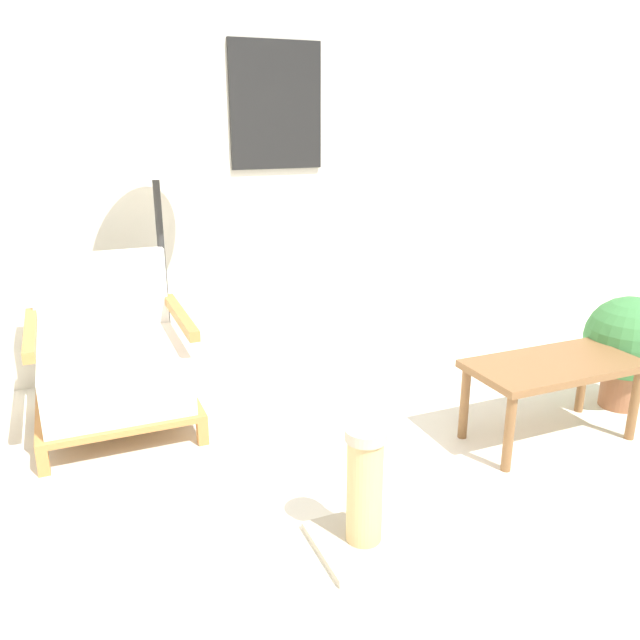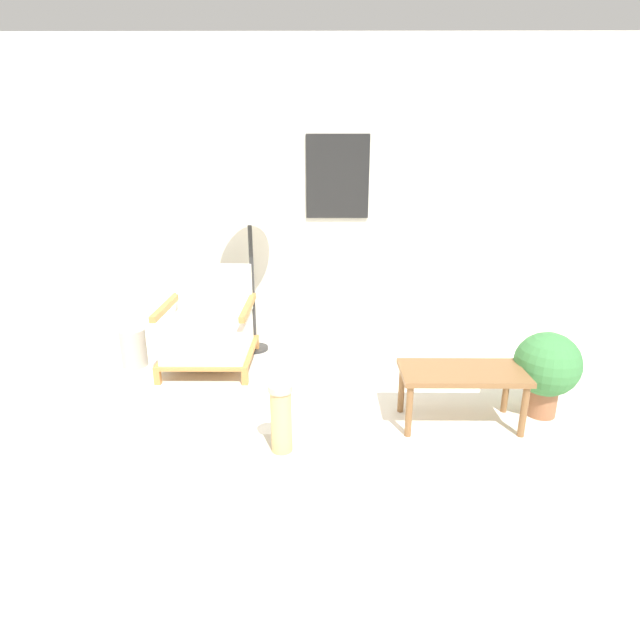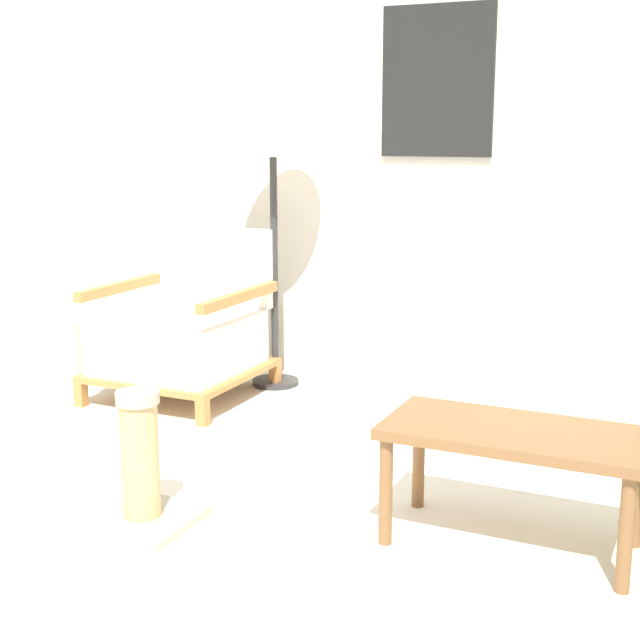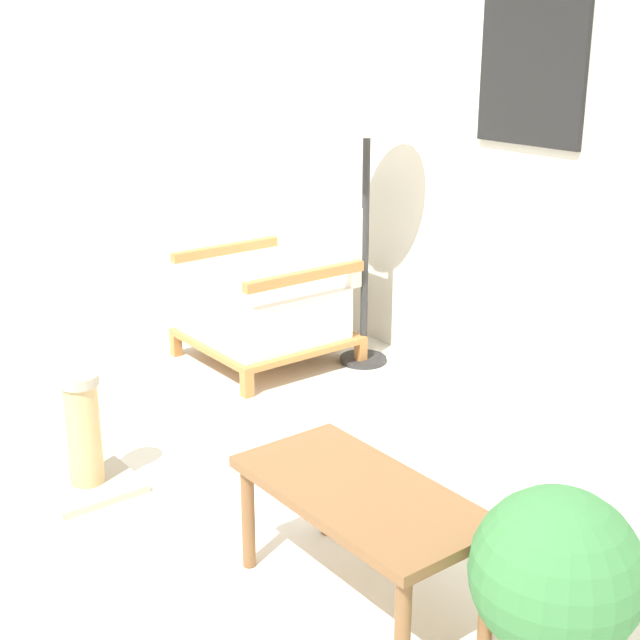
{
  "view_description": "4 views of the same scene",
  "coord_description": "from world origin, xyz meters",
  "px_view_note": "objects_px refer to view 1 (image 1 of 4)",
  "views": [
    {
      "loc": [
        -0.95,
        -1.23,
        1.47
      ],
      "look_at": [
        0.17,
        1.41,
        0.55
      ],
      "focal_mm": 35.0,
      "sensor_mm": 36.0,
      "label": 1
    },
    {
      "loc": [
        0.19,
        -2.18,
        1.77
      ],
      "look_at": [
        0.17,
        1.41,
        0.55
      ],
      "focal_mm": 28.0,
      "sensor_mm": 36.0,
      "label": 2
    },
    {
      "loc": [
        1.69,
        -1.85,
        1.32
      ],
      "look_at": [
        0.17,
        1.41,
        0.55
      ],
      "focal_mm": 50.0,
      "sensor_mm": 36.0,
      "label": 3
    },
    {
      "loc": [
        2.89,
        -0.68,
        1.7
      ],
      "look_at": [
        0.17,
        1.41,
        0.55
      ],
      "focal_mm": 50.0,
      "sensor_mm": 36.0,
      "label": 4
    }
  ],
  "objects_px": {
    "floor_lamp": "(155,165)",
    "potted_plant": "(628,343)",
    "armchair": "(113,365)",
    "coffee_table": "(553,373)",
    "scratching_post": "(364,503)"
  },
  "relations": [
    {
      "from": "floor_lamp",
      "to": "coffee_table",
      "type": "bearing_deg",
      "value": -40.4
    },
    {
      "from": "armchair",
      "to": "coffee_table",
      "type": "distance_m",
      "value": 2.13
    },
    {
      "from": "potted_plant",
      "to": "armchair",
      "type": "bearing_deg",
      "value": 161.33
    },
    {
      "from": "floor_lamp",
      "to": "coffee_table",
      "type": "distance_m",
      "value": 2.24
    },
    {
      "from": "coffee_table",
      "to": "potted_plant",
      "type": "bearing_deg",
      "value": 11.81
    },
    {
      "from": "floor_lamp",
      "to": "armchair",
      "type": "bearing_deg",
      "value": -133.33
    },
    {
      "from": "floor_lamp",
      "to": "potted_plant",
      "type": "height_order",
      "value": "floor_lamp"
    },
    {
      "from": "armchair",
      "to": "scratching_post",
      "type": "bearing_deg",
      "value": -61.96
    },
    {
      "from": "coffee_table",
      "to": "scratching_post",
      "type": "bearing_deg",
      "value": -162.35
    },
    {
      "from": "floor_lamp",
      "to": "potted_plant",
      "type": "xyz_separation_m",
      "value": [
        2.17,
        -1.2,
        -0.89
      ]
    },
    {
      "from": "armchair",
      "to": "floor_lamp",
      "type": "height_order",
      "value": "floor_lamp"
    },
    {
      "from": "coffee_table",
      "to": "potted_plant",
      "type": "xyz_separation_m",
      "value": [
        0.61,
        0.13,
        0.02
      ]
    },
    {
      "from": "floor_lamp",
      "to": "scratching_post",
      "type": "xyz_separation_m",
      "value": [
        0.39,
        -1.7,
        -1.07
      ]
    },
    {
      "from": "armchair",
      "to": "coffee_table",
      "type": "height_order",
      "value": "armchair"
    },
    {
      "from": "floor_lamp",
      "to": "coffee_table",
      "type": "height_order",
      "value": "floor_lamp"
    }
  ]
}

